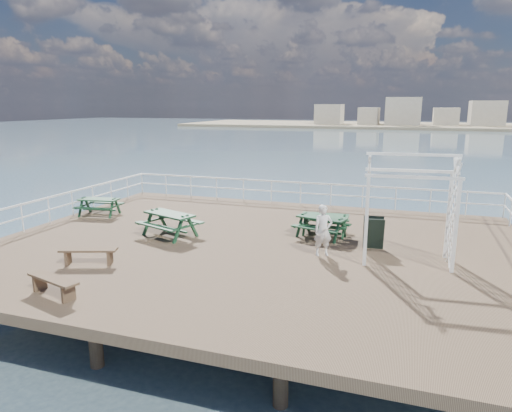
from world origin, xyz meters
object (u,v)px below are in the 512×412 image
object	(u,v)px
picnic_table_d	(170,219)
person	(323,231)
picnic_table_b	(321,222)
flat_bench_far	(89,253)
picnic_table_a	(99,203)
picnic_table_c	(325,220)
trellis_arbor	(409,215)
flat_bench_near	(53,282)

from	to	relation	value
picnic_table_d	person	world-z (taller)	person
picnic_table_b	flat_bench_far	bearing A→B (deg)	-125.12
picnic_table_a	picnic_table_d	distance (m)	4.89
flat_bench_far	picnic_table_b	bearing A→B (deg)	20.82
picnic_table_b	picnic_table_c	bearing A→B (deg)	99.22
picnic_table_c	trellis_arbor	world-z (taller)	trellis_arbor
picnic_table_b	picnic_table_d	world-z (taller)	picnic_table_d
flat_bench_far	picnic_table_a	bearing A→B (deg)	105.34
picnic_table_a	picnic_table_d	size ratio (longest dim) A/B	0.78
flat_bench_near	trellis_arbor	size ratio (longest dim) A/B	0.51
picnic_table_b	flat_bench_far	world-z (taller)	picnic_table_b
picnic_table_a	flat_bench_near	distance (m)	8.78
picnic_table_a	flat_bench_far	distance (m)	6.54
flat_bench_far	picnic_table_c	bearing A→B (deg)	23.00
picnic_table_d	picnic_table_a	bearing A→B (deg)	177.20
picnic_table_a	flat_bench_near	world-z (taller)	picnic_table_a
person	picnic_table_a	bearing A→B (deg)	138.85
picnic_table_d	person	size ratio (longest dim) A/B	1.47
picnic_table_b	picnic_table_d	bearing A→B (deg)	-148.11
person	picnic_table_b	bearing A→B (deg)	73.39
picnic_table_b	person	xyz separation A→B (m)	(0.43, -2.05, 0.28)
picnic_table_d	picnic_table_c	bearing A→B (deg)	40.97
picnic_table_d	flat_bench_near	world-z (taller)	picnic_table_d
picnic_table_b	picnic_table_c	xyz separation A→B (m)	(0.04, 0.45, -0.01)
picnic_table_c	flat_bench_far	xyz separation A→B (m)	(-6.16, -5.59, -0.17)
picnic_table_c	flat_bench_far	size ratio (longest dim) A/B	1.03
trellis_arbor	person	distance (m)	2.64
picnic_table_c	picnic_table_d	size ratio (longest dim) A/B	0.74
picnic_table_a	picnic_table_c	bearing A→B (deg)	-7.73
picnic_table_c	picnic_table_d	bearing A→B (deg)	-161.51
picnic_table_d	trellis_arbor	size ratio (longest dim) A/B	0.73
flat_bench_far	trellis_arbor	world-z (taller)	trellis_arbor
picnic_table_a	person	world-z (taller)	person
picnic_table_a	trellis_arbor	bearing A→B (deg)	-17.94
flat_bench_near	person	distance (m)	7.92
picnic_table_c	person	xyz separation A→B (m)	(0.39, -2.50, 0.29)
flat_bench_near	trellis_arbor	xyz separation A→B (m)	(8.40, 5.58, 1.12)
picnic_table_d	trellis_arbor	world-z (taller)	trellis_arbor
picnic_table_b	flat_bench_far	xyz separation A→B (m)	(-6.11, -5.14, -0.18)
picnic_table_d	flat_bench_far	size ratio (longest dim) A/B	1.40
picnic_table_a	picnic_table_d	xyz separation A→B (m)	(4.52, -1.87, 0.09)
picnic_table_a	flat_bench_far	bearing A→B (deg)	-64.35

